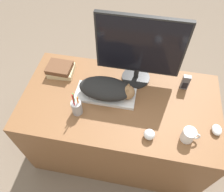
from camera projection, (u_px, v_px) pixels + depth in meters
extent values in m
plane|color=#6B5B4C|center=(111.00, 183.00, 1.93)|extent=(12.00, 12.00, 0.00)
cube|color=brown|center=(119.00, 126.00, 1.85)|extent=(1.41, 0.75, 0.74)
cube|color=silver|center=(105.00, 95.00, 1.57)|extent=(0.43, 0.18, 0.02)
ellipsoid|color=black|center=(105.00, 89.00, 1.51)|extent=(0.37, 0.20, 0.12)
sphere|color=olive|center=(128.00, 92.00, 1.50)|extent=(0.10, 0.10, 0.10)
cone|color=olive|center=(128.00, 91.00, 1.44)|extent=(0.04, 0.04, 0.04)
cone|color=olive|center=(129.00, 85.00, 1.47)|extent=(0.04, 0.04, 0.04)
cylinder|color=black|center=(136.00, 77.00, 1.67)|extent=(0.21, 0.21, 0.02)
cylinder|color=black|center=(136.00, 73.00, 1.63)|extent=(0.04, 0.04, 0.09)
cube|color=black|center=(140.00, 46.00, 1.42)|extent=(0.59, 0.03, 0.44)
cube|color=black|center=(140.00, 47.00, 1.42)|extent=(0.56, 0.01, 0.42)
ellipsoid|color=silver|center=(217.00, 130.00, 1.39)|extent=(0.06, 0.08, 0.04)
cylinder|color=silver|center=(188.00, 135.00, 1.34)|extent=(0.08, 0.08, 0.10)
torus|color=silver|center=(195.00, 136.00, 1.33)|extent=(0.07, 0.01, 0.07)
cylinder|color=#939399|center=(77.00, 108.00, 1.45)|extent=(0.07, 0.07, 0.11)
cylinder|color=orange|center=(78.00, 103.00, 1.41)|extent=(0.01, 0.01, 0.13)
cylinder|color=#338C38|center=(74.00, 101.00, 1.41)|extent=(0.01, 0.01, 0.15)
cylinder|color=#B21E1E|center=(74.00, 103.00, 1.38)|extent=(0.01, 0.01, 0.17)
sphere|color=silver|center=(149.00, 134.00, 1.35)|extent=(0.07, 0.07, 0.07)
cube|color=#4C4C51|center=(185.00, 82.00, 1.57)|extent=(0.05, 0.03, 0.13)
cube|color=black|center=(185.00, 86.00, 1.58)|extent=(0.04, 0.00, 0.06)
cube|color=#C6B284|center=(61.00, 71.00, 1.69)|extent=(0.20, 0.17, 0.04)
cube|color=brown|center=(59.00, 68.00, 1.66)|extent=(0.19, 0.15, 0.04)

